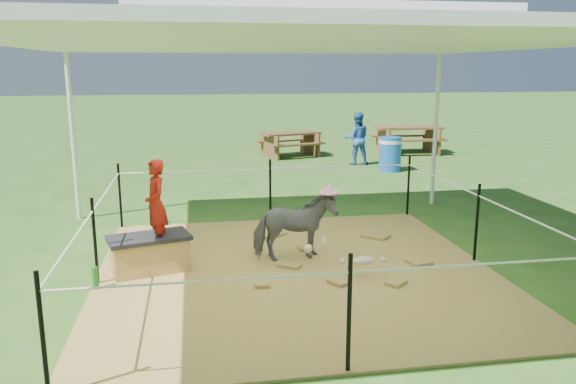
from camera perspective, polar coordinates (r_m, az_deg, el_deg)
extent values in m
plane|color=#2D5919|center=(6.69, 0.86, -8.23)|extent=(90.00, 90.00, 0.00)
cube|color=brown|center=(6.69, 0.86, -8.11)|extent=(4.60, 4.60, 0.03)
cylinder|color=silver|center=(9.40, -21.02, 5.16)|extent=(0.07, 0.07, 2.60)
cylinder|color=silver|center=(10.10, 14.76, 6.04)|extent=(0.07, 0.07, 2.60)
cube|color=white|center=(6.26, 0.95, 14.98)|extent=(6.30, 6.30, 0.08)
cube|color=white|center=(6.27, 0.95, 16.35)|extent=(3.30, 3.30, 0.22)
cylinder|color=black|center=(8.68, -16.69, -0.46)|extent=(0.04, 0.04, 1.00)
cylinder|color=black|center=(8.68, -1.81, 0.08)|extent=(0.04, 0.04, 1.00)
cylinder|color=black|center=(9.25, 12.13, 0.58)|extent=(0.04, 0.04, 1.00)
cylinder|color=black|center=(6.53, -19.02, -4.85)|extent=(0.04, 0.04, 1.00)
cylinder|color=black|center=(7.27, 18.63, -3.07)|extent=(0.04, 0.04, 1.00)
cylinder|color=black|center=(4.47, -23.65, -13.39)|extent=(0.04, 0.04, 1.00)
cylinder|color=black|center=(4.48, 6.23, -12.29)|extent=(0.04, 0.04, 1.00)
cylinder|color=white|center=(8.61, -1.83, 2.36)|extent=(4.50, 0.02, 0.02)
cylinder|color=white|center=(4.34, 6.34, -8.10)|extent=(4.50, 0.02, 0.02)
cylinder|color=white|center=(7.19, 18.82, -0.38)|extent=(0.02, 4.50, 0.02)
cylinder|color=white|center=(6.43, -19.24, -1.87)|extent=(0.02, 4.50, 0.02)
cube|color=#AD7E3F|center=(6.80, -13.85, -6.27)|extent=(0.95, 0.66, 0.39)
cube|color=black|center=(6.74, -13.94, -4.52)|extent=(1.02, 0.72, 0.05)
imported|color=#A81810|center=(6.60, -13.31, -0.38)|extent=(0.34, 0.43, 1.04)
cylinder|color=#19721F|center=(6.48, -19.00, -8.26)|extent=(0.08, 0.08, 0.24)
imported|color=#535257|center=(6.92, 0.67, -3.59)|extent=(1.04, 0.55, 0.84)
cylinder|color=pink|center=(6.80, 0.68, 0.32)|extent=(0.26, 0.26, 0.12)
cylinder|color=blue|center=(13.29, 10.33, 3.80)|extent=(0.58, 0.58, 0.79)
cube|color=#53381C|center=(15.30, 0.24, 4.86)|extent=(1.81, 1.52, 0.65)
cube|color=#54391C|center=(16.19, 12.05, 5.20)|extent=(1.87, 1.39, 0.76)
imported|color=#305BB4|center=(14.06, 7.01, 5.42)|extent=(0.70, 0.58, 1.30)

